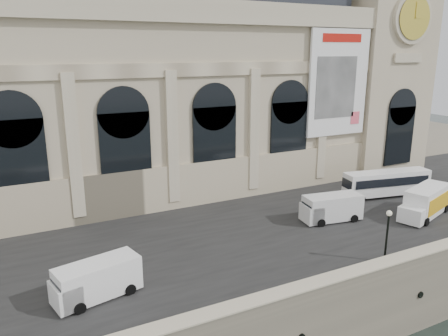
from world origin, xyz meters
The scene contains 10 objects.
quay centered at (0.00, 35.00, 3.00)m, with size 160.00×70.00×6.00m, color gray.
street centered at (0.00, 14.00, 6.03)m, with size 160.00×24.00×0.06m, color #2D2D2D.
parapet centered at (0.00, 0.60, 6.62)m, with size 160.00×1.40×1.21m.
museum centered at (-5.98, 30.86, 19.72)m, with size 69.00×18.70×29.10m.
clock_pavilion centered at (34.00, 27.93, 23.42)m, with size 13.00×14.72×36.70m.
bus_right centered at (25.04, 14.36, 7.76)m, with size 10.89×4.26×3.14m.
van_b centered at (-10.46, 7.46, 7.37)m, with size 6.36×3.50×2.68m.
van_c centered at (13.81, 11.36, 7.40)m, with size 6.45×3.26×2.74m.
box_truck centered at (23.67, 7.82, 7.56)m, with size 8.08×4.68×3.11m.
lamp_right centered at (11.99, 2.21, 8.25)m, with size 0.46×0.46×4.52m.
Camera 1 is at (-14.78, -20.93, 22.86)m, focal length 35.00 mm.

